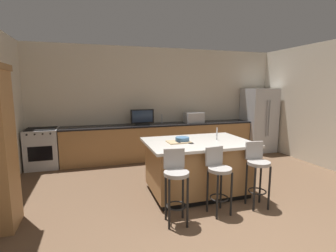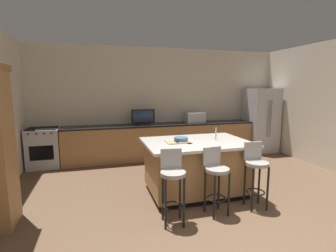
# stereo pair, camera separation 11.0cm
# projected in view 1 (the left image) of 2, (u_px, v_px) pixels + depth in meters

# --- Properties ---
(wall_back) EXTENTS (7.15, 0.12, 2.88)m
(wall_back) POSITION_uv_depth(u_px,v_px,m) (160.00, 103.00, 6.82)
(wall_back) COLOR beige
(wall_back) RESTS_ON ground_plane
(wall_right) EXTENTS (0.12, 4.99, 2.88)m
(wall_right) POSITION_uv_depth(u_px,v_px,m) (331.00, 106.00, 5.63)
(wall_right) COLOR beige
(wall_right) RESTS_ON ground_plane
(counter_back) EXTENTS (4.98, 0.62, 0.91)m
(counter_back) POSITION_uv_depth(u_px,v_px,m) (162.00, 141.00, 6.59)
(counter_back) COLOR #9E7042
(counter_back) RESTS_ON ground_plane
(kitchen_island) EXTENTS (1.78, 1.25, 0.93)m
(kitchen_island) POSITION_uv_depth(u_px,v_px,m) (197.00, 166.00, 4.39)
(kitchen_island) COLOR black
(kitchen_island) RESTS_ON ground_plane
(refrigerator) EXTENTS (0.83, 0.79, 1.82)m
(refrigerator) POSITION_uv_depth(u_px,v_px,m) (258.00, 120.00, 7.30)
(refrigerator) COLOR #B7BABF
(refrigerator) RESTS_ON ground_plane
(range_oven) EXTENTS (0.71, 0.63, 0.93)m
(range_oven) POSITION_uv_depth(u_px,v_px,m) (43.00, 148.00, 5.76)
(range_oven) COLOR #B7BABF
(range_oven) RESTS_ON ground_plane
(microwave) EXTENTS (0.48, 0.36, 0.27)m
(microwave) POSITION_uv_depth(u_px,v_px,m) (194.00, 118.00, 6.77)
(microwave) COLOR #B7BABF
(microwave) RESTS_ON counter_back
(tv_monitor) EXTENTS (0.59, 0.16, 0.40)m
(tv_monitor) POSITION_uv_depth(u_px,v_px,m) (142.00, 118.00, 6.30)
(tv_monitor) COLOR black
(tv_monitor) RESTS_ON counter_back
(sink_faucet_back) EXTENTS (0.02, 0.02, 0.24)m
(sink_faucet_back) POSITION_uv_depth(u_px,v_px,m) (162.00, 119.00, 6.61)
(sink_faucet_back) COLOR #B2B2B7
(sink_faucet_back) RESTS_ON counter_back
(sink_faucet_island) EXTENTS (0.02, 0.02, 0.22)m
(sink_faucet_island) POSITION_uv_depth(u_px,v_px,m) (217.00, 134.00, 4.41)
(sink_faucet_island) COLOR #B2B2B7
(sink_faucet_island) RESTS_ON kitchen_island
(bar_stool_left) EXTENTS (0.34, 0.35, 1.02)m
(bar_stool_left) POSITION_uv_depth(u_px,v_px,m) (176.00, 180.00, 3.37)
(bar_stool_left) COLOR gray
(bar_stool_left) RESTS_ON ground_plane
(bar_stool_center) EXTENTS (0.34, 0.36, 0.98)m
(bar_stool_center) POSITION_uv_depth(u_px,v_px,m) (218.00, 174.00, 3.65)
(bar_stool_center) COLOR gray
(bar_stool_center) RESTS_ON ground_plane
(bar_stool_right) EXTENTS (0.34, 0.35, 1.01)m
(bar_stool_right) POSITION_uv_depth(u_px,v_px,m) (257.00, 168.00, 3.86)
(bar_stool_right) COLOR gray
(bar_stool_right) RESTS_ON ground_plane
(fruit_bowl) EXTENTS (0.24, 0.24, 0.08)m
(fruit_bowl) POSITION_uv_depth(u_px,v_px,m) (182.00, 139.00, 4.27)
(fruit_bowl) COLOR #3F668C
(fruit_bowl) RESTS_ON kitchen_island
(cell_phone) EXTENTS (0.13, 0.17, 0.01)m
(cell_phone) POSITION_uv_depth(u_px,v_px,m) (189.00, 143.00, 4.17)
(cell_phone) COLOR black
(cell_phone) RESTS_ON kitchen_island
(tv_remote) EXTENTS (0.05, 0.17, 0.02)m
(tv_remote) POSITION_uv_depth(u_px,v_px,m) (178.00, 142.00, 4.18)
(tv_remote) COLOR black
(tv_remote) RESTS_ON kitchen_island
(cutting_board) EXTENTS (0.39, 0.28, 0.02)m
(cutting_board) POSITION_uv_depth(u_px,v_px,m) (179.00, 142.00, 4.22)
(cutting_board) COLOR tan
(cutting_board) RESTS_ON kitchen_island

